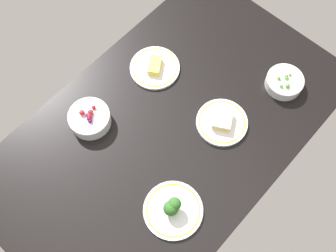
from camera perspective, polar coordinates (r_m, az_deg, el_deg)
The scene contains 6 objects.
dining_table at distance 153.84cm, azimuth -0.00°, elevation -0.61°, with size 136.76×82.71×4.00cm, color black.
plate_broccoli at distance 140.64cm, azimuth 0.68°, elevation -11.44°, with size 20.35×20.35×7.97cm.
plate_sandwich at distance 152.94cm, azimuth 7.48°, elevation 0.57°, with size 19.13×19.13×4.62cm.
bowl_berries at distance 153.12cm, azimuth -10.80°, elevation 1.06°, with size 15.47×15.47×7.04cm.
plate_cheese at distance 163.34cm, azimuth -1.84°, elevation 8.11°, with size 19.66×19.66×3.76cm.
bowl_peas at distance 164.21cm, azimuth 15.81°, elevation 5.89°, with size 14.39×14.39×5.73cm.
Camera 1 is at (45.13, 41.23, 143.17)cm, focal length 44.05 mm.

